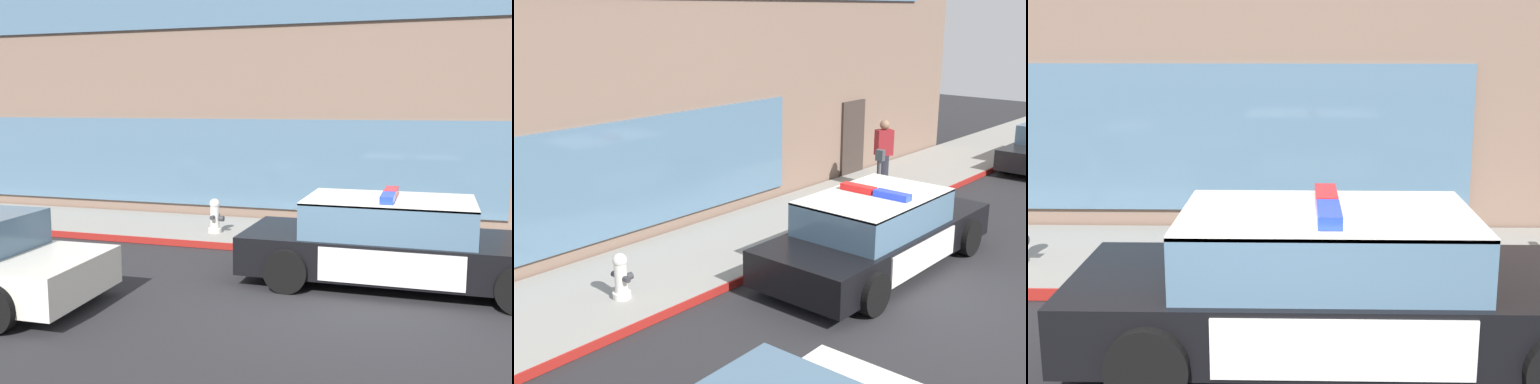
# 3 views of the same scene
# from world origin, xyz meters

# --- Properties ---
(sidewalk) EXTENTS (48.00, 2.61, 0.15)m
(sidewalk) POSITION_xyz_m (0.00, 3.71, 0.07)
(sidewalk) COLOR gray
(sidewalk) RESTS_ON ground
(curb_red_paint) EXTENTS (28.80, 0.04, 0.14)m
(curb_red_paint) POSITION_xyz_m (0.00, 2.39, 0.08)
(curb_red_paint) COLOR maroon
(curb_red_paint) RESTS_ON ground
(police_cruiser) EXTENTS (4.98, 2.09, 1.49)m
(police_cruiser) POSITION_xyz_m (0.73, 1.09, 0.68)
(police_cruiser) COLOR black
(police_cruiser) RESTS_ON ground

